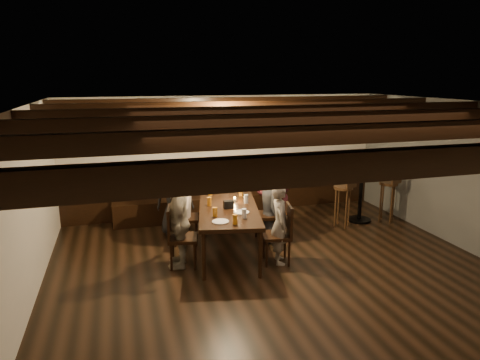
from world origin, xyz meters
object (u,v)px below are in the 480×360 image
object	(u,v)px
person_left_far	(179,221)
person_right_far	(280,224)
chair_right_far	(277,245)
high_top_table	(361,185)
person_bench_left	(175,197)
person_right_near	(271,205)
chair_left_near	(185,227)
bar_stool_left	(343,206)
person_bench_right	(275,195)
chair_left_far	(182,248)
person_left_near	(182,206)
bar_stool_right	(387,201)
chair_right_near	(269,224)
person_bench_centre	(225,193)
dining_table	(228,211)

from	to	relation	value
person_left_far	person_right_far	xyz separation A→B (m)	(1.47, -0.30, -0.08)
chair_right_far	high_top_table	size ratio (longest dim) A/B	0.83
person_bench_left	person_right_near	distance (m)	1.71
chair_left_near	bar_stool_left	world-z (taller)	bar_stool_left
bar_stool_left	person_right_near	bearing A→B (deg)	162.98
chair_right_far	person_bench_right	size ratio (longest dim) A/B	0.66
chair_left_far	person_bench_left	bearing A→B (deg)	-172.37
chair_left_far	person_bench_left	xyz separation A→B (m)	(0.09, 1.36, 0.40)
person_left_near	bar_stool_right	bearing A→B (deg)	101.90
bar_stool_left	bar_stool_right	distance (m)	1.00
person_right_near	chair_right_near	bearing A→B (deg)	90.00
person_bench_right	person_left_near	world-z (taller)	person_bench_right
chair_right_near	bar_stool_right	world-z (taller)	bar_stool_right
person_bench_centre	bar_stool_left	bearing A→B (deg)	179.37
chair_left_near	person_left_near	world-z (taller)	person_left_near
person_right_far	bar_stool_left	xyz separation A→B (m)	(1.71, 1.16, -0.20)
chair_left_near	person_bench_left	size ratio (longest dim) A/B	0.69
person_bench_left	bar_stool_right	xyz separation A→B (m)	(4.06, -0.45, -0.27)
person_bench_centre	person_right_far	size ratio (longest dim) A/B	1.13
chair_right_far	person_left_far	distance (m)	1.53
person_left_far	bar_stool_right	bearing A→B (deg)	113.78
chair_right_near	high_top_table	world-z (taller)	high_top_table
person_bench_left	person_left_near	world-z (taller)	person_bench_left
chair_right_near	bar_stool_right	xyz separation A→B (m)	(2.56, 0.32, 0.12)
chair_left_far	person_right_near	size ratio (longest dim) A/B	0.72
dining_table	person_bench_centre	xyz separation A→B (m)	(0.21, 1.03, -0.00)
dining_table	person_bench_centre	world-z (taller)	person_bench_centre
chair_right_near	person_left_near	distance (m)	1.51
chair_left_far	person_left_near	size ratio (longest dim) A/B	0.70
person_right_far	high_top_table	xyz separation A→B (m)	(2.21, 1.36, 0.11)
person_bench_centre	bar_stool_right	distance (m)	3.18
person_right_near	person_right_far	distance (m)	0.90
high_top_table	person_right_far	bearing A→B (deg)	-148.32
dining_table	person_right_far	distance (m)	0.88
chair_right_near	high_top_table	xyz separation A→B (m)	(2.06, 0.47, 0.43)
chair_left_far	person_bench_left	distance (m)	1.42
chair_right_near	chair_right_far	world-z (taller)	chair_right_near
dining_table	person_left_far	xyz separation A→B (m)	(-0.82, -0.29, 0.00)
dining_table	bar_stool_left	size ratio (longest dim) A/B	1.94
chair_left_far	person_right_far	size ratio (longest dim) A/B	0.75
chair_right_far	high_top_table	bearing A→B (deg)	-47.25
chair_left_near	high_top_table	distance (m)	3.50
person_bench_left	bar_stool_left	distance (m)	3.11
person_bench_centre	person_right_near	size ratio (longest dim) A/B	1.08
chair_left_far	person_left_far	size ratio (longest dim) A/B	0.66
chair_right_near	person_left_near	bearing A→B (deg)	90.00
chair_left_near	bar_stool_right	distance (m)	3.97
chair_left_far	person_left_near	xyz separation A→B (m)	(0.15, 0.89, 0.37)
chair_left_near	chair_right_near	xyz separation A→B (m)	(1.41, -0.29, 0.01)
person_bench_centre	bar_stool_right	xyz separation A→B (m)	(3.15, -0.41, -0.28)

